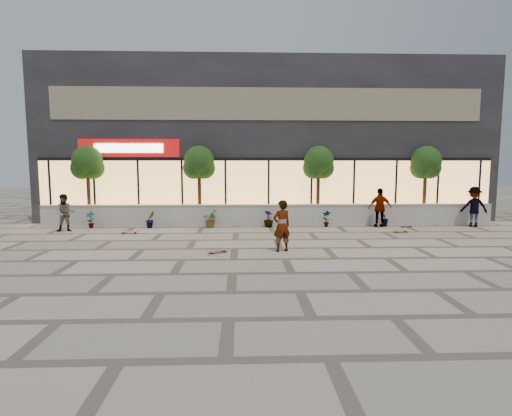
{
  "coord_description": "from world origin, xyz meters",
  "views": [
    {
      "loc": [
        -1.36,
        -12.39,
        3.02
      ],
      "look_at": [
        -0.82,
        3.07,
        1.3
      ],
      "focal_mm": 28.0,
      "sensor_mm": 36.0,
      "label": 1
    }
  ],
  "objects_px": {
    "tree_mideast": "(318,164)",
    "skater_left": "(65,213)",
    "skater_center": "(282,226)",
    "skateboard_left": "(129,232)",
    "skater_right_near": "(380,208)",
    "tree_midwest": "(199,164)",
    "skateboard_right_near": "(401,231)",
    "skater_right_far": "(474,207)",
    "skateboard_right_far": "(406,226)",
    "tree_east": "(426,164)",
    "tree_west": "(87,164)",
    "skateboard_center": "(218,251)"
  },
  "relations": [
    {
      "from": "skateboard_center",
      "to": "skateboard_left",
      "type": "xyz_separation_m",
      "value": [
        -4.08,
        3.92,
        0.0
      ]
    },
    {
      "from": "skater_center",
      "to": "skater_right_near",
      "type": "bearing_deg",
      "value": -156.71
    },
    {
      "from": "tree_midwest",
      "to": "tree_mideast",
      "type": "relative_size",
      "value": 1.0
    },
    {
      "from": "tree_midwest",
      "to": "skater_left",
      "type": "bearing_deg",
      "value": -158.97
    },
    {
      "from": "tree_east",
      "to": "skateboard_left",
      "type": "xyz_separation_m",
      "value": [
        -14.27,
        -2.83,
        -2.9
      ]
    },
    {
      "from": "tree_midwest",
      "to": "skateboard_left",
      "type": "xyz_separation_m",
      "value": [
        -2.77,
        -2.83,
        -2.9
      ]
    },
    {
      "from": "skater_right_near",
      "to": "skateboard_right_near",
      "type": "xyz_separation_m",
      "value": [
        0.41,
        -1.55,
        -0.86
      ]
    },
    {
      "from": "skater_left",
      "to": "skateboard_right_near",
      "type": "height_order",
      "value": "skater_left"
    },
    {
      "from": "tree_east",
      "to": "skateboard_right_near",
      "type": "distance_m",
      "value": 4.77
    },
    {
      "from": "tree_midwest",
      "to": "skateboard_right_near",
      "type": "xyz_separation_m",
      "value": [
        9.14,
        -2.95,
        -2.91
      ]
    },
    {
      "from": "tree_west",
      "to": "skater_right_near",
      "type": "xyz_separation_m",
      "value": [
        14.23,
        -1.4,
        -2.05
      ]
    },
    {
      "from": "skateboard_right_far",
      "to": "skater_right_far",
      "type": "bearing_deg",
      "value": -14.54
    },
    {
      "from": "tree_mideast",
      "to": "skateboard_right_far",
      "type": "xyz_separation_m",
      "value": [
        4.0,
        -1.5,
        -2.92
      ]
    },
    {
      "from": "tree_west",
      "to": "skateboard_right_near",
      "type": "xyz_separation_m",
      "value": [
        14.64,
        -2.95,
        -2.91
      ]
    },
    {
      "from": "tree_east",
      "to": "skateboard_right_near",
      "type": "xyz_separation_m",
      "value": [
        -2.36,
        -2.95,
        -2.91
      ]
    },
    {
      "from": "skater_left",
      "to": "tree_west",
      "type": "bearing_deg",
      "value": 69.66
    },
    {
      "from": "tree_west",
      "to": "skateboard_left",
      "type": "bearing_deg",
      "value": -45.99
    },
    {
      "from": "skater_left",
      "to": "tree_midwest",
      "type": "bearing_deg",
      "value": 6.76
    },
    {
      "from": "skateboard_left",
      "to": "skateboard_right_far",
      "type": "bearing_deg",
      "value": 4.19
    },
    {
      "from": "tree_midwest",
      "to": "skateboard_right_near",
      "type": "height_order",
      "value": "tree_midwest"
    },
    {
      "from": "skater_right_far",
      "to": "tree_mideast",
      "type": "bearing_deg",
      "value": 1.65
    },
    {
      "from": "skater_right_near",
      "to": "skateboard_left",
      "type": "height_order",
      "value": "skater_right_near"
    },
    {
      "from": "skateboard_left",
      "to": "skateboard_right_far",
      "type": "xyz_separation_m",
      "value": [
        12.77,
        1.33,
        -0.01
      ]
    },
    {
      "from": "skater_right_far",
      "to": "skateboard_center",
      "type": "bearing_deg",
      "value": 36.54
    },
    {
      "from": "tree_midwest",
      "to": "skateboard_right_near",
      "type": "distance_m",
      "value": 10.04
    },
    {
      "from": "tree_midwest",
      "to": "tree_east",
      "type": "relative_size",
      "value": 1.0
    },
    {
      "from": "skater_right_near",
      "to": "skater_right_far",
      "type": "xyz_separation_m",
      "value": [
        4.57,
        0.0,
        0.03
      ]
    },
    {
      "from": "tree_midwest",
      "to": "tree_east",
      "type": "bearing_deg",
      "value": 0.0
    },
    {
      "from": "skater_left",
      "to": "skater_right_near",
      "type": "relative_size",
      "value": 0.91
    },
    {
      "from": "skateboard_right_near",
      "to": "skateboard_right_far",
      "type": "relative_size",
      "value": 1.09
    },
    {
      "from": "tree_west",
      "to": "tree_east",
      "type": "bearing_deg",
      "value": 0.0
    },
    {
      "from": "tree_east",
      "to": "skater_right_near",
      "type": "distance_m",
      "value": 3.72
    },
    {
      "from": "skater_center",
      "to": "skater_right_far",
      "type": "xyz_separation_m",
      "value": [
        9.8,
        5.17,
        0.07
      ]
    },
    {
      "from": "skater_right_far",
      "to": "skateboard_right_far",
      "type": "relative_size",
      "value": 2.68
    },
    {
      "from": "skater_right_far",
      "to": "skater_right_near",
      "type": "bearing_deg",
      "value": 12.51
    },
    {
      "from": "tree_east",
      "to": "skater_right_near",
      "type": "height_order",
      "value": "tree_east"
    },
    {
      "from": "skater_center",
      "to": "skateboard_right_far",
      "type": "height_order",
      "value": "skater_center"
    },
    {
      "from": "tree_east",
      "to": "skateboard_right_near",
      "type": "bearing_deg",
      "value": -128.69
    },
    {
      "from": "tree_west",
      "to": "skateboard_left",
      "type": "relative_size",
      "value": 4.67
    },
    {
      "from": "tree_mideast",
      "to": "skater_right_near",
      "type": "xyz_separation_m",
      "value": [
        2.73,
        -1.4,
        -2.05
      ]
    },
    {
      "from": "skateboard_left",
      "to": "tree_west",
      "type": "bearing_deg",
      "value": 132.27
    },
    {
      "from": "tree_mideast",
      "to": "tree_west",
      "type": "bearing_deg",
      "value": 180.0
    },
    {
      "from": "tree_west",
      "to": "tree_mideast",
      "type": "xyz_separation_m",
      "value": [
        11.5,
        0.0,
        0.0
      ]
    },
    {
      "from": "tree_midwest",
      "to": "skateboard_center",
      "type": "xyz_separation_m",
      "value": [
        1.31,
        -6.75,
        -2.91
      ]
    },
    {
      "from": "skater_center",
      "to": "skateboard_left",
      "type": "xyz_separation_m",
      "value": [
        -6.27,
        3.74,
        -0.81
      ]
    },
    {
      "from": "skater_right_near",
      "to": "skateboard_right_near",
      "type": "height_order",
      "value": "skater_right_near"
    },
    {
      "from": "tree_mideast",
      "to": "tree_east",
      "type": "height_order",
      "value": "same"
    },
    {
      "from": "tree_midwest",
      "to": "skateboard_left",
      "type": "bearing_deg",
      "value": -134.41
    },
    {
      "from": "tree_mideast",
      "to": "skater_left",
      "type": "distance_m",
      "value": 12.13
    },
    {
      "from": "skater_right_far",
      "to": "skateboard_right_far",
      "type": "height_order",
      "value": "skater_right_far"
    }
  ]
}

